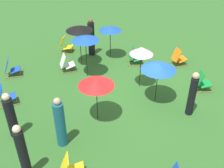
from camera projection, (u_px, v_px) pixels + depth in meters
ground_plane at (141, 93)px, 11.10m from camera, size 40.00×40.00×0.00m
deckchair_0 at (135, 57)px, 12.91m from camera, size 0.50×0.77×0.83m
deckchair_1 at (65, 45)px, 13.97m from camera, size 0.67×0.86×0.83m
deckchair_5 at (202, 82)px, 11.09m from camera, size 0.50×0.77×0.83m
deckchair_6 at (66, 64)px, 12.35m from camera, size 0.65×0.85×0.83m
deckchair_7 at (5, 96)px, 10.28m from camera, size 0.69×0.87×0.83m
deckchair_8 at (11, 68)px, 12.02m from camera, size 0.60×0.83×0.83m
deckchair_9 at (179, 58)px, 12.82m from camera, size 0.65×0.86×0.83m
umbrella_0 at (79, 28)px, 11.98m from camera, size 1.20×1.20×1.98m
umbrella_1 at (142, 51)px, 10.58m from camera, size 0.93×0.93×1.81m
umbrella_2 at (110, 28)px, 12.81m from camera, size 1.08×1.08×1.64m
umbrella_3 at (85, 38)px, 11.20m from camera, size 1.15×1.15×1.92m
umbrella_4 at (159, 67)px, 9.85m from camera, size 1.29×1.29×1.63m
umbrella_5 at (96, 82)px, 8.89m from camera, size 1.22×1.22×1.71m
person_0 at (60, 123)px, 8.29m from camera, size 0.41×0.41×1.80m
person_1 at (11, 116)px, 8.65m from camera, size 0.32×0.32×1.68m
person_2 at (192, 94)px, 9.53m from camera, size 0.35×0.35×1.75m
person_3 at (23, 153)px, 7.23m from camera, size 0.29×0.29×1.87m
person_4 at (91, 38)px, 13.44m from camera, size 0.44×0.44×1.90m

